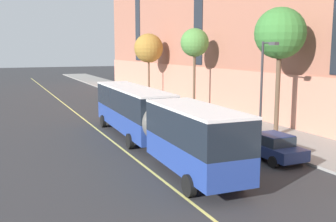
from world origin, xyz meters
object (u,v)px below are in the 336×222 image
object	(u,v)px
parked_car_black_5	(171,111)
fire_hydrant	(173,108)
street_tree_far_uptown	(195,43)
street_tree_mid_block	(280,34)
street_tree_far_downtown	(149,48)
parked_car_navy_3	(271,147)
city_bus	(151,117)
street_lamp	(264,81)
parked_car_green_4	(116,92)
parked_car_green_1	(146,102)

from	to	relation	value
parked_car_black_5	fire_hydrant	distance (m)	3.51
street_tree_far_uptown	fire_hydrant	xyz separation A→B (m)	(-2.63, -0.44, -6.49)
street_tree_mid_block	street_tree_far_downtown	xyz separation A→B (m)	(0.00, 26.26, -0.92)
parked_car_navy_3	street_tree_mid_block	world-z (taller)	street_tree_mid_block
city_bus	street_tree_mid_block	world-z (taller)	street_tree_mid_block
street_tree_mid_block	street_lamp	world-z (taller)	street_tree_mid_block
street_tree_far_uptown	fire_hydrant	size ratio (longest dim) A/B	11.59
city_bus	parked_car_green_4	size ratio (longest dim) A/B	4.27
street_tree_far_downtown	parked_car_green_4	bearing A→B (deg)	170.14
city_bus	street_tree_far_downtown	xyz separation A→B (m)	(9.83, 26.06, 4.41)
city_bus	parked_car_black_5	bearing A→B (deg)	59.18
parked_car_green_1	street_tree_mid_block	size ratio (longest dim) A/B	0.49
parked_car_navy_3	fire_hydrant	bearing A→B (deg)	84.48
parked_car_green_4	street_tree_mid_block	distance (m)	28.17
city_bus	street_tree_far_uptown	distance (m)	16.96
parked_car_black_5	street_tree_far_downtown	bearing A→B (deg)	75.75
parked_car_green_4	parked_car_green_1	bearing A→B (deg)	-89.34
parked_car_green_4	street_lamp	bearing A→B (deg)	-86.36
street_tree_far_uptown	city_bus	bearing A→B (deg)	-127.25
parked_car_green_4	fire_hydrant	size ratio (longest dim) A/B	6.61
street_tree_far_uptown	street_lamp	size ratio (longest dim) A/B	1.24
street_tree_mid_block	street_tree_far_downtown	size ratio (longest dim) A/B	1.11
city_bus	parked_car_navy_3	world-z (taller)	city_bus
parked_car_green_1	parked_car_green_4	distance (m)	10.86
street_tree_far_uptown	street_lamp	bearing A→B (deg)	-99.70
parked_car_green_1	street_tree_far_downtown	size ratio (longest dim) A/B	0.54
street_tree_far_downtown	fire_hydrant	xyz separation A→B (m)	(-2.63, -13.58, -6.02)
parked_car_green_4	street_tree_far_uptown	bearing A→B (deg)	-72.58
parked_car_black_5	street_tree_far_uptown	xyz separation A→B (m)	(4.24, 3.55, 6.20)
city_bus	street_tree_far_uptown	world-z (taller)	street_tree_far_uptown
parked_car_black_5	street_tree_far_downtown	distance (m)	18.14
parked_car_navy_3	parked_car_green_4	world-z (taller)	same
parked_car_black_5	street_tree_mid_block	world-z (taller)	street_tree_mid_block
parked_car_navy_3	parked_car_green_4	xyz separation A→B (m)	(-0.02, 31.98, 0.00)
parked_car_green_4	street_lamp	size ratio (longest dim) A/B	0.71
fire_hydrant	street_lamp	bearing A→B (deg)	-89.60
street_lamp	parked_car_green_4	bearing A→B (deg)	93.64
street_tree_mid_block	street_tree_far_uptown	distance (m)	13.14
street_tree_mid_block	street_tree_far_downtown	distance (m)	26.28
parked_car_green_1	street_tree_mid_block	bearing A→B (deg)	-75.33
parked_car_green_1	city_bus	bearing A→B (deg)	-109.33
parked_car_black_5	street_tree_mid_block	distance (m)	12.41
parked_car_green_4	city_bus	bearing A→B (deg)	-101.53
street_tree_mid_block	fire_hydrant	xyz separation A→B (m)	(-2.63, 12.69, -6.94)
parked_car_green_4	street_tree_far_uptown	size ratio (longest dim) A/B	0.57
parked_car_green_4	street_tree_mid_block	bearing A→B (deg)	-80.84
street_tree_mid_block	street_tree_far_downtown	bearing A→B (deg)	90.00
parked_car_green_4	parked_car_black_5	world-z (taller)	same
parked_car_navy_3	street_lamp	distance (m)	5.12
parked_car_navy_3	street_lamp	bearing A→B (deg)	61.20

